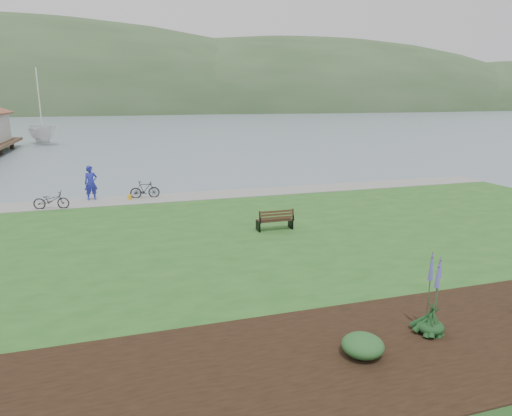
{
  "coord_description": "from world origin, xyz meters",
  "views": [
    {
      "loc": [
        -5.48,
        -17.29,
        5.64
      ],
      "look_at": [
        -0.19,
        -0.23,
        1.3
      ],
      "focal_mm": 32.0,
      "sensor_mm": 36.0,
      "label": 1
    }
  ],
  "objects_px": {
    "person": "(91,180)",
    "sailboat": "(44,144)",
    "bicycle_a": "(51,200)",
    "park_bench": "(275,219)"
  },
  "relations": [
    {
      "from": "person",
      "to": "sailboat",
      "type": "bearing_deg",
      "value": 86.3
    },
    {
      "from": "bicycle_a",
      "to": "sailboat",
      "type": "bearing_deg",
      "value": 15.54
    },
    {
      "from": "bicycle_a",
      "to": "sailboat",
      "type": "distance_m",
      "value": 39.08
    },
    {
      "from": "person",
      "to": "sailboat",
      "type": "height_order",
      "value": "sailboat"
    },
    {
      "from": "sailboat",
      "to": "park_bench",
      "type": "bearing_deg",
      "value": -96.94
    },
    {
      "from": "park_bench",
      "to": "bicycle_a",
      "type": "bearing_deg",
      "value": 144.15
    },
    {
      "from": "bicycle_a",
      "to": "person",
      "type": "bearing_deg",
      "value": -42.55
    },
    {
      "from": "bicycle_a",
      "to": "sailboat",
      "type": "relative_size",
      "value": 0.06
    },
    {
      "from": "person",
      "to": "bicycle_a",
      "type": "relative_size",
      "value": 1.3
    },
    {
      "from": "bicycle_a",
      "to": "park_bench",
      "type": "bearing_deg",
      "value": -118.06
    }
  ]
}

